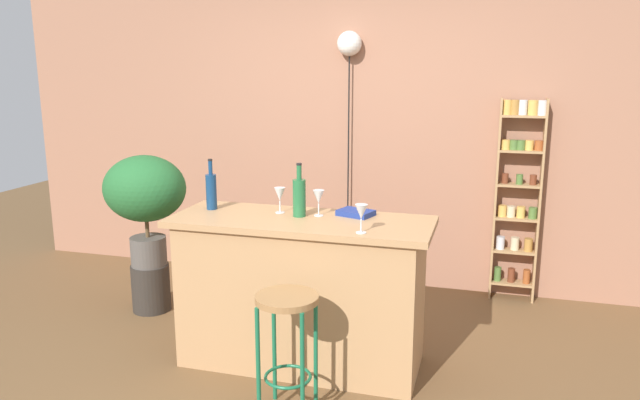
{
  "coord_description": "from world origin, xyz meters",
  "views": [
    {
      "loc": [
        1.11,
        -3.14,
        1.88
      ],
      "look_at": [
        0.05,
        0.55,
        1.02
      ],
      "focal_mm": 34.08,
      "sensor_mm": 36.0,
      "label": 1
    }
  ],
  "objects_px": {
    "spice_shelf": "(518,191)",
    "plant_stool": "(151,287)",
    "bottle_vinegar": "(299,196)",
    "wine_glass_right": "(319,197)",
    "bottle_sauce_amber": "(211,190)",
    "potted_plant": "(145,194)",
    "pendant_globe_light": "(349,48)",
    "bar_stool": "(287,327)",
    "cookbook": "(356,213)",
    "wine_glass_center": "(280,195)",
    "wine_glass_left": "(361,213)"
  },
  "relations": [
    {
      "from": "plant_stool",
      "to": "wine_glass_left",
      "type": "height_order",
      "value": "wine_glass_left"
    },
    {
      "from": "cookbook",
      "to": "pendant_globe_light",
      "type": "xyz_separation_m",
      "value": [
        -0.38,
        1.37,
        1.04
      ]
    },
    {
      "from": "potted_plant",
      "to": "wine_glass_left",
      "type": "relative_size",
      "value": 5.21
    },
    {
      "from": "pendant_globe_light",
      "to": "potted_plant",
      "type": "bearing_deg",
      "value": -141.51
    },
    {
      "from": "spice_shelf",
      "to": "wine_glass_right",
      "type": "bearing_deg",
      "value": -131.24
    },
    {
      "from": "bottle_sauce_amber",
      "to": "wine_glass_left",
      "type": "height_order",
      "value": "bottle_sauce_amber"
    },
    {
      "from": "bar_stool",
      "to": "plant_stool",
      "type": "height_order",
      "value": "bar_stool"
    },
    {
      "from": "cookbook",
      "to": "bottle_vinegar",
      "type": "bearing_deg",
      "value": -142.92
    },
    {
      "from": "wine_glass_right",
      "to": "pendant_globe_light",
      "type": "height_order",
      "value": "pendant_globe_light"
    },
    {
      "from": "pendant_globe_light",
      "to": "wine_glass_left",
      "type": "bearing_deg",
      "value": -74.32
    },
    {
      "from": "cookbook",
      "to": "bottle_sauce_amber",
      "type": "bearing_deg",
      "value": -156.32
    },
    {
      "from": "spice_shelf",
      "to": "plant_stool",
      "type": "bearing_deg",
      "value": -159.36
    },
    {
      "from": "bar_stool",
      "to": "potted_plant",
      "type": "relative_size",
      "value": 0.81
    },
    {
      "from": "potted_plant",
      "to": "cookbook",
      "type": "height_order",
      "value": "potted_plant"
    },
    {
      "from": "wine_glass_left",
      "to": "cookbook",
      "type": "bearing_deg",
      "value": 106.9
    },
    {
      "from": "bar_stool",
      "to": "spice_shelf",
      "type": "relative_size",
      "value": 0.42
    },
    {
      "from": "potted_plant",
      "to": "wine_glass_center",
      "type": "distance_m",
      "value": 1.28
    },
    {
      "from": "wine_glass_left",
      "to": "wine_glass_right",
      "type": "xyz_separation_m",
      "value": [
        -0.34,
        0.32,
        0.0
      ]
    },
    {
      "from": "bottle_vinegar",
      "to": "cookbook",
      "type": "relative_size",
      "value": 1.6
    },
    {
      "from": "spice_shelf",
      "to": "wine_glass_right",
      "type": "distance_m",
      "value": 1.88
    },
    {
      "from": "cookbook",
      "to": "pendant_globe_light",
      "type": "height_order",
      "value": "pendant_globe_light"
    },
    {
      "from": "spice_shelf",
      "to": "wine_glass_center",
      "type": "relative_size",
      "value": 9.93
    },
    {
      "from": "wine_glass_center",
      "to": "bottle_vinegar",
      "type": "bearing_deg",
      "value": -19.66
    },
    {
      "from": "spice_shelf",
      "to": "bottle_sauce_amber",
      "type": "relative_size",
      "value": 4.92
    },
    {
      "from": "potted_plant",
      "to": "plant_stool",
      "type": "bearing_deg",
      "value": 0.0
    },
    {
      "from": "bottle_vinegar",
      "to": "bottle_sauce_amber",
      "type": "relative_size",
      "value": 1.01
    },
    {
      "from": "bottle_sauce_amber",
      "to": "wine_glass_right",
      "type": "relative_size",
      "value": 2.02
    },
    {
      "from": "bar_stool",
      "to": "plant_stool",
      "type": "bearing_deg",
      "value": 144.16
    },
    {
      "from": "pendant_globe_light",
      "to": "spice_shelf",
      "type": "bearing_deg",
      "value": -1.21
    },
    {
      "from": "bar_stool",
      "to": "pendant_globe_light",
      "type": "bearing_deg",
      "value": 94.82
    },
    {
      "from": "bottle_sauce_amber",
      "to": "wine_glass_center",
      "type": "xyz_separation_m",
      "value": [
        0.46,
        0.03,
        -0.01
      ]
    },
    {
      "from": "spice_shelf",
      "to": "wine_glass_left",
      "type": "bearing_deg",
      "value": -117.46
    },
    {
      "from": "bottle_sauce_amber",
      "to": "pendant_globe_light",
      "type": "xyz_separation_m",
      "value": [
        0.57,
        1.46,
        0.93
      ]
    },
    {
      "from": "pendant_globe_light",
      "to": "bar_stool",
      "type": "bearing_deg",
      "value": -85.18
    },
    {
      "from": "cookbook",
      "to": "wine_glass_right",
      "type": "bearing_deg",
      "value": -144.6
    },
    {
      "from": "spice_shelf",
      "to": "potted_plant",
      "type": "distance_m",
      "value": 2.9
    },
    {
      "from": "potted_plant",
      "to": "cookbook",
      "type": "xyz_separation_m",
      "value": [
        1.7,
        -0.32,
        0.04
      ]
    },
    {
      "from": "bottle_vinegar",
      "to": "wine_glass_left",
      "type": "distance_m",
      "value": 0.53
    },
    {
      "from": "wine_glass_left",
      "to": "wine_glass_center",
      "type": "height_order",
      "value": "same"
    },
    {
      "from": "potted_plant",
      "to": "pendant_globe_light",
      "type": "distance_m",
      "value": 2.01
    },
    {
      "from": "bar_stool",
      "to": "wine_glass_right",
      "type": "xyz_separation_m",
      "value": [
        -0.03,
        0.7,
        0.56
      ]
    },
    {
      "from": "plant_stool",
      "to": "cookbook",
      "type": "bearing_deg",
      "value": -10.71
    },
    {
      "from": "plant_stool",
      "to": "bottle_vinegar",
      "type": "height_order",
      "value": "bottle_vinegar"
    },
    {
      "from": "cookbook",
      "to": "pendant_globe_light",
      "type": "relative_size",
      "value": 0.1
    },
    {
      "from": "bar_stool",
      "to": "wine_glass_left",
      "type": "height_order",
      "value": "wine_glass_left"
    },
    {
      "from": "wine_glass_center",
      "to": "bottle_sauce_amber",
      "type": "bearing_deg",
      "value": -176.73
    },
    {
      "from": "wine_glass_right",
      "to": "pendant_globe_light",
      "type": "bearing_deg",
      "value": 96.08
    },
    {
      "from": "cookbook",
      "to": "bar_stool",
      "type": "bearing_deg",
      "value": -86.0
    },
    {
      "from": "bottle_vinegar",
      "to": "wine_glass_right",
      "type": "relative_size",
      "value": 2.04
    },
    {
      "from": "bottle_sauce_amber",
      "to": "bottle_vinegar",
      "type": "bearing_deg",
      "value": -2.44
    }
  ]
}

